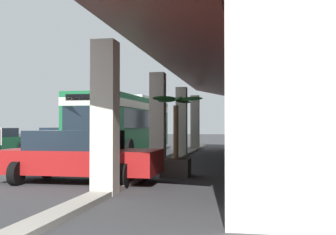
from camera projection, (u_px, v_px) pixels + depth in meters
The scene contains 6 objects.
ground at pixel (247, 160), 19.83m from camera, with size 120.00×120.00×0.00m, color #38383A.
curb_strip at pixel (172, 160), 19.04m from camera, with size 29.61×0.50×0.12m, color #9E998E.
transit_bus at pixel (125, 121), 23.47m from camera, with size 11.26×2.99×3.34m.
parked_sedan_red at pixel (80, 156), 12.06m from camera, with size 2.47×4.42×1.47m.
parked_sedan_blue at pixel (57, 138), 30.53m from camera, with size 4.44×2.09×1.47m.
potted_palm at pixel (176, 156), 13.40m from camera, with size 1.75×1.70×2.56m.
Camera 1 is at (20.20, 7.88, 1.61)m, focal length 45.48 mm.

